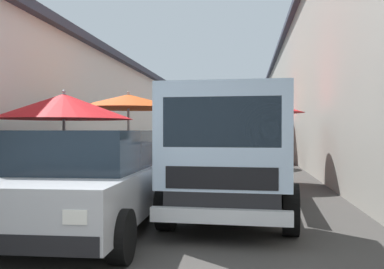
# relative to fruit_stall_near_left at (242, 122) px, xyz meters

# --- Properties ---
(ground) EXTENTS (90.00, 90.00, 0.00)m
(ground) POSITION_rel_fruit_stall_near_left_xyz_m (-0.28, 1.24, -1.77)
(ground) COLOR #3D3A38
(building_left_whitewash) EXTENTS (49.80, 7.50, 4.36)m
(building_left_whitewash) POSITION_rel_fruit_stall_near_left_xyz_m (1.97, 8.23, 0.42)
(building_left_whitewash) COLOR silver
(building_left_whitewash) RESTS_ON ground
(building_right_concrete) EXTENTS (49.80, 7.50, 6.76)m
(building_right_concrete) POSITION_rel_fruit_stall_near_left_xyz_m (1.97, -5.76, 1.62)
(building_right_concrete) COLOR #A39E93
(building_right_concrete) RESTS_ON ground
(fruit_stall_near_left) EXTENTS (2.43, 2.43, 2.29)m
(fruit_stall_near_left) POSITION_rel_fruit_stall_near_left_xyz_m (0.00, 0.00, 0.00)
(fruit_stall_near_left) COLOR #9E9EA3
(fruit_stall_near_left) RESTS_ON ground
(fruit_stall_mid_lane) EXTENTS (2.67, 2.67, 2.40)m
(fruit_stall_mid_lane) POSITION_rel_fruit_stall_near_left_xyz_m (-6.76, 2.64, 0.15)
(fruit_stall_mid_lane) COLOR #9E9EA3
(fruit_stall_mid_lane) RESTS_ON ground
(fruit_stall_far_left) EXTENTS (2.58, 2.58, 2.21)m
(fruit_stall_far_left) POSITION_rel_fruit_stall_near_left_xyz_m (-9.21, 3.20, -0.05)
(fruit_stall_far_left) COLOR #9E9EA3
(fruit_stall_far_left) RESTS_ON ground
(fruit_stall_near_right) EXTENTS (2.65, 2.65, 2.37)m
(fruit_stall_near_right) POSITION_rel_fruit_stall_near_left_xyz_m (-5.23, -0.44, 0.07)
(fruit_stall_near_right) COLOR #9E9EA3
(fruit_stall_near_right) RESTS_ON ground
(fruit_stall_far_right) EXTENTS (2.77, 2.77, 2.37)m
(fruit_stall_far_right) POSITION_rel_fruit_stall_near_left_xyz_m (3.01, -0.82, 0.13)
(fruit_stall_far_right) COLOR #9E9EA3
(fruit_stall_far_right) RESTS_ON ground
(hatchback_car) EXTENTS (3.95, 1.99, 1.45)m
(hatchback_car) POSITION_rel_fruit_stall_near_left_xyz_m (-11.02, 2.03, -1.03)
(hatchback_car) COLOR #ADAFB5
(hatchback_car) RESTS_ON ground
(delivery_truck) EXTENTS (5.00, 2.17, 2.08)m
(delivery_truck) POSITION_rel_fruit_stall_near_left_xyz_m (-10.12, 0.04, -0.73)
(delivery_truck) COLOR black
(delivery_truck) RESTS_ON ground
(vendor_by_crates) EXTENTS (0.38, 0.57, 1.55)m
(vendor_by_crates) POSITION_rel_fruit_stall_near_left_xyz_m (0.13, 2.39, -0.88)
(vendor_by_crates) COLOR #232328
(vendor_by_crates) RESTS_ON ground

